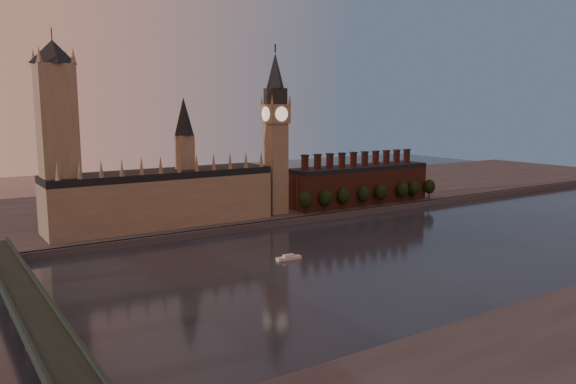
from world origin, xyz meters
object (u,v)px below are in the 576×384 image
westminster_bridge (30,310)px  river_boat (289,258)px  big_ben (276,132)px  victoria_tower (58,133)px

westminster_bridge → river_boat: 121.13m
big_ben → westminster_bridge: (-165.00, -112.70, -49.39)m
victoria_tower → river_boat: bearing=-47.7°
westminster_bridge → river_boat: (118.05, 26.37, -6.49)m
victoria_tower → big_ben: 130.12m
victoria_tower → big_ben: (130.00, -5.00, -2.26)m
big_ben → river_boat: bearing=-118.5°
westminster_bridge → big_ben: bearing=34.3°
big_ben → westminster_bridge: big_ben is taller
big_ben → westminster_bridge: 205.83m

